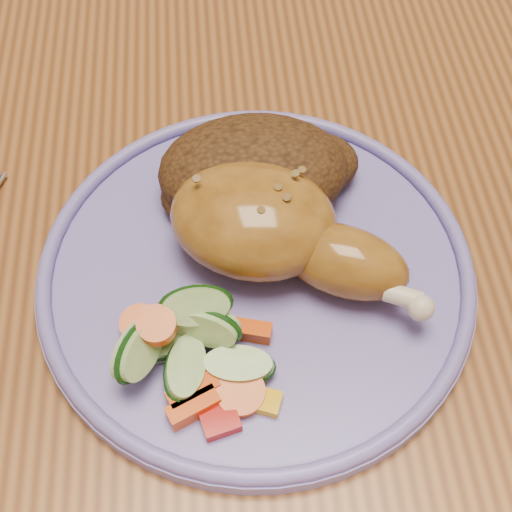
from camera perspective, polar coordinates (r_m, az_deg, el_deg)
name	(u,v)px	position (r m, az deg, el deg)	size (l,w,h in m)	color
ground	(276,449)	(1.22, 1.65, -15.17)	(4.00, 4.00, 0.00)	brown
dining_table	(294,192)	(0.63, 3.09, 5.14)	(0.90, 1.40, 0.75)	brown
plate	(256,274)	(0.47, 0.00, -1.43)	(0.29, 0.29, 0.01)	#6C60B2
plate_rim	(256,265)	(0.46, 0.00, -0.70)	(0.29, 0.29, 0.01)	#6C60B2
chicken_leg	(275,229)	(0.45, 1.54, 2.16)	(0.17, 0.14, 0.06)	#93601F
rice_pilaf	(257,172)	(0.49, 0.09, 6.77)	(0.14, 0.09, 0.06)	#412610
vegetable_pile	(190,349)	(0.42, -5.32, -7.39)	(0.11, 0.09, 0.05)	#A50A05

